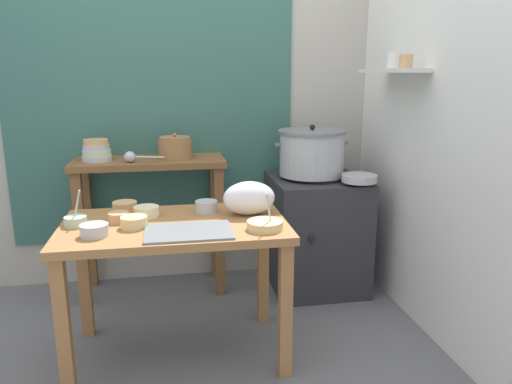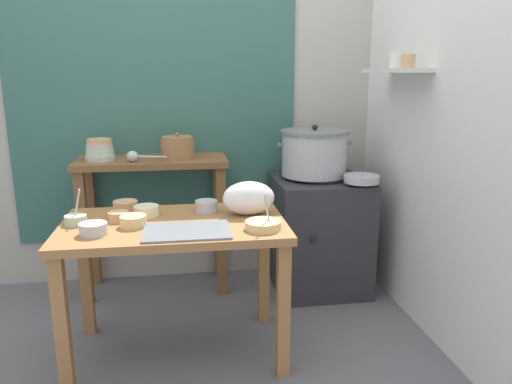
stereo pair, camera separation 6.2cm
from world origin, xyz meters
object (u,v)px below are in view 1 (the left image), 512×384
Objects in this scene: plastic_bag at (249,198)px; prep_bowl_1 at (265,225)px; prep_bowl_3 at (94,230)px; prep_bowl_7 at (206,206)px; clay_pot at (175,148)px; ladle at (131,157)px; stove_block at (316,233)px; steamer_pot at (312,153)px; prep_bowl_6 at (118,217)px; prep_table at (175,244)px; serving_tray at (188,232)px; prep_bowl_0 at (125,207)px; prep_bowl_4 at (134,222)px; back_shelf_table at (151,193)px; bowl_stack_enamel at (97,151)px; prep_bowl_2 at (146,211)px; prep_bowl_5 at (76,220)px; wide_pan at (359,178)px.

plastic_bag is 1.48× the size of prep_bowl_1.
prep_bowl_7 is at bearing 29.60° from prep_bowl_3.
clay_pot is 0.86× the size of ladle.
stove_block is 0.55m from steamer_pot.
clay_pot is at bearing 68.86° from prep_bowl_6.
prep_table is 0.21m from serving_tray.
clay_pot is (-0.88, 0.11, 0.04)m from steamer_pot.
clay_pot reaches higher than ladle.
prep_bowl_0 is 1.23× the size of prep_bowl_6.
prep_bowl_3 is 0.19m from prep_bowl_4.
prep_bowl_6 is at bearing 66.94° from prep_bowl_3.
ladle is 2.10× the size of prep_bowl_7.
prep_bowl_6 is (-0.27, 0.06, 0.14)m from prep_table.
prep_table is 6.05× the size of prep_bowl_1.
plastic_bag reaches higher than prep_bowl_6.
back_shelf_table is 0.99m from prep_bowl_3.
back_shelf_table is 0.43m from bowl_stack_enamel.
clay_pot is 0.75m from prep_bowl_2.
plastic_bag is 0.86m from prep_bowl_5.
prep_bowl_6 is (0.09, 0.20, -0.00)m from prep_bowl_3.
prep_bowl_3 is 0.20m from prep_bowl_5.
serving_tray is 1.48× the size of plastic_bag.
prep_bowl_0 reaches higher than prep_bowl_2.
bowl_stack_enamel reaches higher than prep_bowl_4.
steamer_pot reaches higher than plastic_bag.
prep_bowl_5 reaches higher than prep_bowl_4.
prep_bowl_6 is at bearing 167.99° from prep_table.
back_shelf_table is 0.70m from prep_bowl_2.
prep_bowl_1 is (0.66, -0.90, -0.19)m from ladle.
serving_tray is 0.57m from prep_bowl_5.
prep_table is at bearing -137.61° from prep_bowl_7.
back_shelf_table reaches higher than prep_bowl_3.
plastic_bag is at bearing -132.17° from stove_block.
prep_bowl_4 is (0.05, -0.77, -0.19)m from ladle.
prep_bowl_0 reaches higher than serving_tray.
stove_block is at bearing 47.83° from plastic_bag.
steamer_pot is 3.88× the size of prep_bowl_4.
prep_bowl_7 is at bearing 126.37° from prep_bowl_1.
stove_block is 1.01m from prep_bowl_7.
stove_block is 1.53m from bowl_stack_enamel.
bowl_stack_enamel is 0.93m from prep_bowl_4.
prep_bowl_2 is 1.10× the size of prep_bowl_7.
back_shelf_table is 7.54× the size of prep_bowl_3.
wide_pan is 1.42m from prep_bowl_0.
prep_bowl_0 is at bearing 138.49° from prep_table.
prep_bowl_6 is (-1.22, -0.64, 0.36)m from stove_block.
clay_pot is 0.69m from prep_bowl_0.
prep_bowl_2 is at bearing 124.15° from serving_tray.
bowl_stack_enamel is at bearing -178.04° from back_shelf_table.
prep_bowl_0 is at bearing 128.65° from serving_tray.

